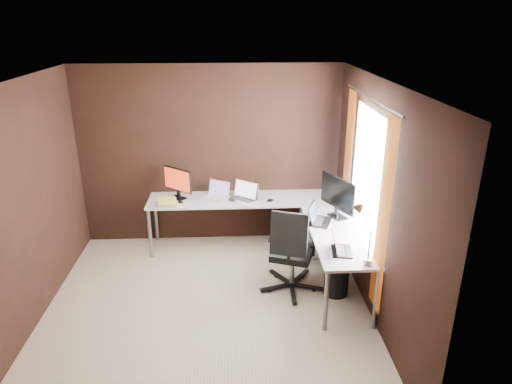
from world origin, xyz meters
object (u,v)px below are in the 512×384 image
wastebasket (336,281)px  laptop_black_small (339,248)px  laptop_black_big (317,218)px  office_chair (291,266)px  monitor_right (338,195)px  book_stack (167,202)px  monitor_left (178,182)px  laptop_white (217,194)px  desk_lamp (363,227)px  laptop_silver (243,196)px  drawer_pedestal (317,236)px

wastebasket → laptop_black_small: bearing=-103.4°
laptop_black_big → office_chair: size_ratio=0.38×
monitor_right → book_stack: (-2.16, 0.51, -0.26)m
monitor_left → laptop_black_small: 2.47m
monitor_right → laptop_black_small: 0.93m
laptop_white → monitor_right: bearing=2.0°
laptop_black_small → office_chair: size_ratio=0.30×
laptop_black_big → book_stack: 2.00m
wastebasket → monitor_left: bearing=146.2°
monitor_right → monitor_left: bearing=45.3°
laptop_black_small → desk_lamp: bearing=-136.3°
laptop_silver → wastebasket: (1.05, -1.18, -0.62)m
monitor_left → laptop_white: size_ratio=1.10×
monitor_left → wastebasket: bearing=5.8°
book_stack → desk_lamp: bearing=-36.7°
drawer_pedestal → laptop_black_small: laptop_black_small is taller
laptop_black_big → laptop_black_small: laptop_black_big is taller
book_stack → wastebasket: 2.40m
laptop_silver → laptop_black_small: bearing=-20.0°
monitor_left → laptop_silver: (0.88, -0.12, -0.19)m
drawer_pedestal → office_chair: office_chair is taller
book_stack → desk_lamp: 2.71m
desk_lamp → laptop_black_big: bearing=95.0°
laptop_black_small → desk_lamp: size_ratio=0.52×
laptop_white → laptop_silver: (0.35, -0.14, 0.01)m
monitor_right → book_stack: bearing=52.1°
laptop_white → laptop_black_big: 1.52m
drawer_pedestal → wastebasket: drawer_pedestal is taller
drawer_pedestal → monitor_left: (-1.87, 0.40, 0.67)m
laptop_white → office_chair: office_chair is taller
laptop_black_big → book_stack: laptop_black_big is taller
laptop_black_small → wastebasket: (0.08, 0.32, -0.61)m
desk_lamp → wastebasket: (-0.08, 0.54, -0.96)m
office_chair → laptop_black_small: bearing=-24.7°
drawer_pedestal → laptop_black_big: laptop_black_big is taller
laptop_white → drawer_pedestal: bearing=11.5°
laptop_silver → office_chair: size_ratio=0.44×
laptop_white → laptop_black_small: size_ratio=1.22×
laptop_black_big → laptop_black_small: 0.76m
drawer_pedestal → book_stack: book_stack is taller
drawer_pedestal → laptop_white: (-1.34, 0.42, 0.48)m
laptop_black_small → desk_lamp: (0.16, -0.22, 0.35)m
laptop_black_small → office_chair: (-0.44, 0.43, -0.46)m
drawer_pedestal → book_stack: size_ratio=2.24×
monitor_left → laptop_black_small: bearing=-1.3°
laptop_silver → wastebasket: bearing=-11.4°
monitor_right → desk_lamp: bearing=155.2°
monitor_right → laptop_black_small: (-0.16, -0.88, -0.25)m
monitor_left → laptop_black_small: monitor_left is taller
laptop_silver → laptop_black_small: size_ratio=1.47×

